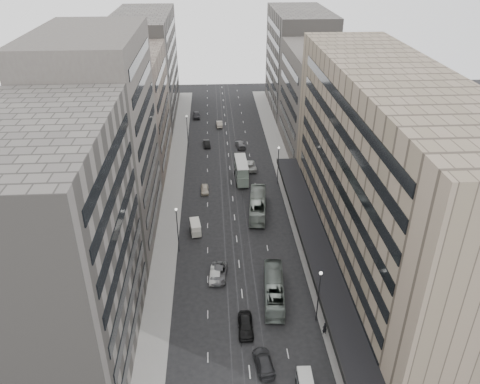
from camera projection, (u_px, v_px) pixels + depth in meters
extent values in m
plane|color=black|center=(242.00, 298.00, 67.42)|extent=(220.00, 220.00, 0.00)
cube|color=gray|center=(286.00, 177.00, 100.78)|extent=(4.00, 125.00, 0.15)
cube|color=gray|center=(175.00, 180.00, 99.48)|extent=(4.00, 125.00, 0.15)
cube|color=gray|center=(386.00, 176.00, 68.30)|extent=(15.00, 60.00, 30.00)
cube|color=black|center=(316.00, 241.00, 73.12)|extent=(4.40, 60.00, 0.50)
cube|color=#4F4945|center=(320.00, 102.00, 108.18)|extent=(15.00, 28.00, 24.00)
cube|color=#625E58|center=(299.00, 62.00, 133.41)|extent=(15.00, 32.00, 28.00)
cube|color=#625E58|center=(55.00, 252.00, 52.01)|extent=(15.00, 28.00, 30.00)
cube|color=#4F4945|center=(101.00, 141.00, 74.62)|extent=(15.00, 26.00, 34.00)
cube|color=gray|center=(129.00, 112.00, 100.38)|extent=(15.00, 28.00, 25.00)
cube|color=#625E58|center=(146.00, 67.00, 128.47)|extent=(15.00, 38.00, 28.00)
cylinder|color=#262628|center=(318.00, 298.00, 61.64)|extent=(0.16, 0.16, 8.00)
sphere|color=silver|center=(321.00, 273.00, 59.66)|extent=(0.44, 0.44, 0.44)
cylinder|color=#262628|center=(278.00, 166.00, 96.57)|extent=(0.16, 0.16, 8.00)
sphere|color=silver|center=(279.00, 148.00, 94.59)|extent=(0.44, 0.44, 0.44)
cylinder|color=#262628|center=(178.00, 231.00, 75.44)|extent=(0.16, 0.16, 8.00)
sphere|color=silver|center=(176.00, 209.00, 73.45)|extent=(0.44, 0.44, 0.44)
cylinder|color=#262628|center=(187.00, 132.00, 112.99)|extent=(0.16, 0.16, 8.00)
sphere|color=silver|center=(186.00, 116.00, 111.00)|extent=(0.44, 0.44, 0.44)
imported|color=slate|center=(274.00, 289.00, 66.71)|extent=(3.67, 11.49, 3.15)
imported|color=#929D93|center=(258.00, 205.00, 87.24)|extent=(4.17, 12.33, 3.37)
cube|color=gray|center=(241.00, 174.00, 98.80)|extent=(2.53, 8.41, 2.13)
cube|color=gray|center=(241.00, 166.00, 97.83)|extent=(2.47, 8.07, 1.86)
cube|color=silver|center=(241.00, 161.00, 97.35)|extent=(2.53, 8.41, 0.11)
cylinder|color=black|center=(237.00, 185.00, 96.60)|extent=(0.28, 0.93, 0.93)
cylinder|color=black|center=(248.00, 185.00, 96.78)|extent=(0.28, 0.93, 0.93)
cylinder|color=black|center=(235.00, 173.00, 101.85)|extent=(0.28, 0.93, 0.93)
cylinder|color=black|center=(245.00, 172.00, 102.02)|extent=(0.28, 0.93, 0.93)
cube|color=beige|center=(306.00, 382.00, 52.76)|extent=(1.71, 3.88, 0.80)
cylinder|color=black|center=(296.00, 381.00, 54.55)|extent=(0.18, 0.59, 0.58)
cylinder|color=black|center=(310.00, 381.00, 54.60)|extent=(0.18, 0.59, 0.58)
cube|color=#B8B6A6|center=(196.00, 229.00, 81.61)|extent=(2.13, 3.86, 1.13)
cube|color=silver|center=(195.00, 224.00, 81.12)|extent=(2.09, 3.78, 0.89)
cylinder|color=black|center=(192.00, 236.00, 80.70)|extent=(0.24, 0.60, 0.59)
cylinder|color=black|center=(201.00, 235.00, 80.99)|extent=(0.24, 0.60, 0.59)
cylinder|color=black|center=(190.00, 229.00, 82.78)|extent=(0.24, 0.60, 0.59)
cylinder|color=black|center=(200.00, 228.00, 83.06)|extent=(0.24, 0.60, 0.59)
imported|color=black|center=(246.00, 325.00, 61.60)|extent=(2.09, 5.02, 1.70)
imported|color=beige|center=(215.00, 275.00, 70.93)|extent=(1.93, 4.50, 1.44)
imported|color=#565658|center=(218.00, 273.00, 71.18)|extent=(3.06, 5.67, 1.51)
imported|color=#29292C|center=(264.00, 362.00, 56.43)|extent=(2.66, 5.30, 1.48)
imported|color=beige|center=(205.00, 189.00, 94.73)|extent=(1.67, 3.98, 1.34)
imported|color=black|center=(207.00, 144.00, 115.27)|extent=(1.95, 4.39, 1.40)
imported|color=#B7B8B3|center=(250.00, 165.00, 104.12)|extent=(3.08, 6.10, 1.65)
imported|color=slate|center=(240.00, 144.00, 114.84)|extent=(2.60, 5.23, 1.46)
imported|color=#2A2A2D|center=(196.00, 115.00, 133.14)|extent=(2.10, 4.83, 1.62)
imported|color=#A79C8A|center=(219.00, 124.00, 127.18)|extent=(1.66, 4.56, 1.49)
imported|color=black|center=(325.00, 328.00, 60.76)|extent=(0.82, 0.71, 1.91)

